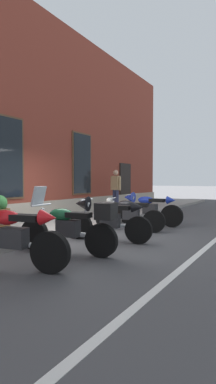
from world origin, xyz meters
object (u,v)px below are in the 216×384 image
Objects in this scene: motorcycle_red_sport at (7,232)px; pedestrian_tan_coat at (116,187)px; motorcycle_black_sport at (105,217)px; motorcycle_black_naked at (129,214)px; motorcycle_green_touring at (71,226)px; motorcycle_blue_sport at (146,207)px.

motorcycle_red_sport is 8.12m from pedestrian_tan_coat.
motorcycle_black_sport reaches higher than motorcycle_black_naked.
motorcycle_black_naked is at bearing -144.50° from pedestrian_tan_coat.
motorcycle_green_touring is at bearing -176.20° from motorcycle_black_sport.
motorcycle_black_naked is 0.90× the size of motorcycle_blue_sport.
motorcycle_red_sport is at bearing 179.80° from motorcycle_blue_sport.
pedestrian_tan_coat is at bearing 18.51° from motorcycle_red_sport.
motorcycle_black_sport is at bearing -151.58° from pedestrian_tan_coat.
pedestrian_tan_coat reaches higher than motorcycle_black_sport.
motorcycle_blue_sport is (5.25, -0.02, -0.01)m from motorcycle_red_sport.
motorcycle_red_sport is 0.96× the size of motorcycle_green_touring.
motorcycle_green_touring is 1.07× the size of motorcycle_black_naked.
motorcycle_black_naked is (2.75, 0.23, -0.07)m from motorcycle_green_touring.
motorcycle_blue_sport reaches higher than motorcycle_black_naked.
motorcycle_black_sport is 1.45m from motorcycle_black_naked.
motorcycle_red_sport reaches higher than motorcycle_blue_sport.
motorcycle_blue_sport is (1.27, 0.05, 0.10)m from motorcycle_black_naked.
motorcycle_black_sport is 2.71m from motorcycle_blue_sport.
motorcycle_green_touring is 7.08m from pedestrian_tan_coat.
motorcycle_green_touring reaches higher than motorcycle_red_sport.
motorcycle_green_touring is (1.23, -0.30, -0.04)m from motorcycle_red_sport.
motorcycle_blue_sport is at bearing 2.21° from motorcycle_black_naked.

